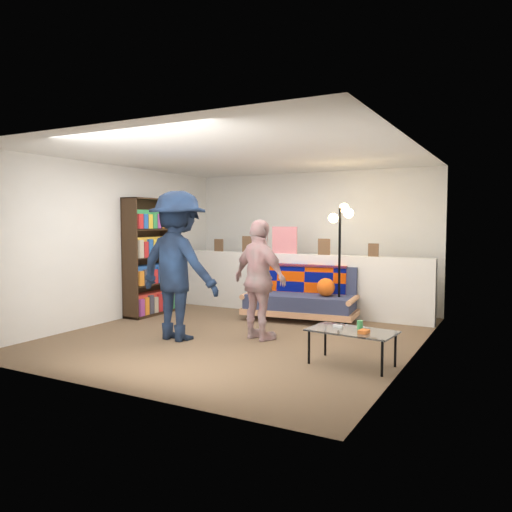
{
  "coord_description": "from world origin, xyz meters",
  "views": [
    {
      "loc": [
        3.32,
        -5.78,
        1.54
      ],
      "look_at": [
        0.0,
        0.4,
        1.05
      ],
      "focal_mm": 35.0,
      "sensor_mm": 36.0,
      "label": 1
    }
  ],
  "objects_px": {
    "floor_lamp": "(341,238)",
    "coffee_table": "(352,333)",
    "person_left": "(178,266)",
    "person_right": "(260,280)",
    "futon_sofa": "(302,297)",
    "bookshelf": "(149,261)"
  },
  "relations": [
    {
      "from": "coffee_table",
      "to": "person_right",
      "type": "distance_m",
      "value": 1.59
    },
    {
      "from": "futon_sofa",
      "to": "person_left",
      "type": "distance_m",
      "value": 2.26
    },
    {
      "from": "futon_sofa",
      "to": "bookshelf",
      "type": "bearing_deg",
      "value": -161.13
    },
    {
      "from": "floor_lamp",
      "to": "coffee_table",
      "type": "bearing_deg",
      "value": -68.06
    },
    {
      "from": "coffee_table",
      "to": "person_left",
      "type": "height_order",
      "value": "person_left"
    },
    {
      "from": "person_left",
      "to": "bookshelf",
      "type": "bearing_deg",
      "value": -31.71
    },
    {
      "from": "futon_sofa",
      "to": "coffee_table",
      "type": "distance_m",
      "value": 2.52
    },
    {
      "from": "floor_lamp",
      "to": "futon_sofa",
      "type": "bearing_deg",
      "value": -179.37
    },
    {
      "from": "coffee_table",
      "to": "person_left",
      "type": "relative_size",
      "value": 0.49
    },
    {
      "from": "floor_lamp",
      "to": "person_left",
      "type": "height_order",
      "value": "person_left"
    },
    {
      "from": "futon_sofa",
      "to": "person_right",
      "type": "height_order",
      "value": "person_right"
    },
    {
      "from": "person_left",
      "to": "person_right",
      "type": "distance_m",
      "value": 1.08
    },
    {
      "from": "futon_sofa",
      "to": "person_right",
      "type": "bearing_deg",
      "value": -88.82
    },
    {
      "from": "coffee_table",
      "to": "person_right",
      "type": "relative_size",
      "value": 0.61
    },
    {
      "from": "futon_sofa",
      "to": "coffee_table",
      "type": "height_order",
      "value": "futon_sofa"
    },
    {
      "from": "person_left",
      "to": "person_right",
      "type": "relative_size",
      "value": 1.23
    },
    {
      "from": "bookshelf",
      "to": "person_left",
      "type": "height_order",
      "value": "person_left"
    },
    {
      "from": "futon_sofa",
      "to": "bookshelf",
      "type": "distance_m",
      "value": 2.57
    },
    {
      "from": "bookshelf",
      "to": "coffee_table",
      "type": "distance_m",
      "value": 4.06
    },
    {
      "from": "floor_lamp",
      "to": "bookshelf",
      "type": "bearing_deg",
      "value": -164.69
    },
    {
      "from": "bookshelf",
      "to": "floor_lamp",
      "type": "bearing_deg",
      "value": 15.31
    },
    {
      "from": "coffee_table",
      "to": "floor_lamp",
      "type": "bearing_deg",
      "value": 111.94
    }
  ]
}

